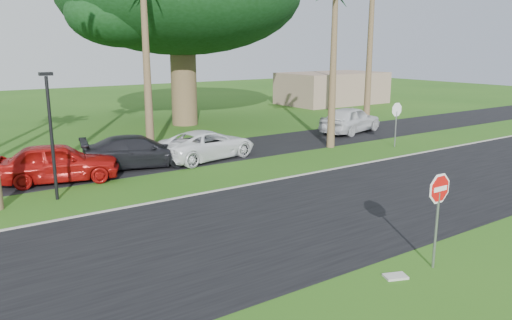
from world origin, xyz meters
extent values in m
plane|color=#255314|center=(0.00, 0.00, 0.00)|extent=(120.00, 120.00, 0.00)
cube|color=black|center=(0.00, 2.00, 0.01)|extent=(120.00, 8.00, 0.02)
cube|color=black|center=(0.00, 12.50, 0.01)|extent=(120.00, 5.00, 0.02)
cube|color=gray|center=(0.00, 6.05, 0.03)|extent=(120.00, 0.12, 0.06)
cylinder|color=gray|center=(0.50, -3.00, 1.00)|extent=(0.07, 0.07, 2.00)
cylinder|color=white|center=(0.50, -3.00, 2.10)|extent=(1.05, 0.02, 1.05)
cylinder|color=red|center=(0.50, -3.00, 2.10)|extent=(0.90, 0.02, 0.90)
cube|color=white|center=(0.50, -3.00, 2.10)|extent=(0.50, 0.02, 0.12)
cylinder|color=gray|center=(12.00, 8.00, 1.00)|extent=(0.07, 0.07, 2.00)
cylinder|color=white|center=(12.00, 8.00, 2.10)|extent=(1.05, 0.02, 1.05)
cylinder|color=red|center=(12.00, 8.00, 2.10)|extent=(0.90, 0.02, 0.90)
cube|color=white|center=(12.00, 8.00, 2.10)|extent=(0.50, 0.02, 0.12)
cone|color=brown|center=(0.00, 14.00, 4.75)|extent=(0.44, 0.44, 9.50)
cone|color=brown|center=(9.00, 10.00, 4.25)|extent=(0.44, 0.44, 8.50)
cone|color=brown|center=(15.00, 13.00, 6.00)|extent=(0.44, 0.44, 12.00)
cylinder|color=brown|center=(6.00, 22.00, 3.00)|extent=(1.80, 1.80, 6.00)
cylinder|color=black|center=(-6.00, 8.50, 2.25)|extent=(0.12, 0.12, 4.50)
cube|color=black|center=(-6.00, 8.50, 4.58)|extent=(0.45, 0.25, 0.12)
cube|color=gray|center=(24.00, 26.00, 1.50)|extent=(10.00, 6.00, 3.00)
imported|color=#A40F0D|center=(-5.33, 10.95, 0.82)|extent=(5.17, 3.07, 1.65)
imported|color=black|center=(-1.62, 11.54, 0.74)|extent=(5.45, 3.14, 1.48)
imported|color=white|center=(1.86, 11.27, 0.72)|extent=(5.50, 3.26, 1.43)
imported|color=silver|center=(13.25, 12.74, 0.86)|extent=(5.40, 3.26, 1.72)
cube|color=#A9A7A0|center=(-0.74, -2.84, 0.03)|extent=(0.64, 0.53, 0.06)
camera|label=1|loc=(-9.93, -10.17, 5.54)|focal=35.00mm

